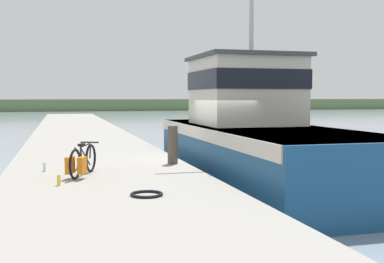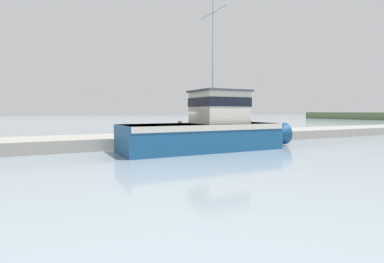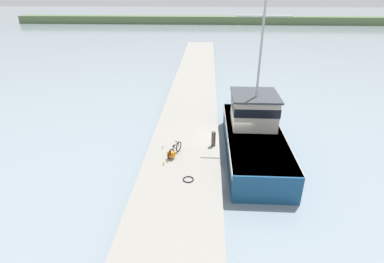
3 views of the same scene
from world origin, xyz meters
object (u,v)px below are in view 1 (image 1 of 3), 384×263
(mooring_post, at_px, (173,145))
(water_bottle_on_curb, at_px, (44,167))
(water_bottle_by_bike, at_px, (59,180))
(bicycle_touring, at_px, (81,162))
(fishing_boat_main, at_px, (254,136))

(mooring_post, relative_size, water_bottle_on_curb, 4.68)
(water_bottle_by_bike, bearing_deg, bicycle_touring, 64.26)
(fishing_boat_main, distance_m, water_bottle_on_curb, 6.25)
(fishing_boat_main, bearing_deg, water_bottle_by_bike, -149.26)
(water_bottle_on_curb, bearing_deg, mooring_post, 8.40)
(bicycle_touring, height_order, mooring_post, mooring_post)
(water_bottle_on_curb, xyz_separation_m, water_bottle_by_bike, (0.35, -2.04, 0.00))
(mooring_post, height_order, water_bottle_by_bike, mooring_post)
(fishing_boat_main, bearing_deg, mooring_post, -162.34)
(mooring_post, bearing_deg, bicycle_touring, -148.79)
(mooring_post, height_order, water_bottle_on_curb, mooring_post)
(bicycle_touring, height_order, water_bottle_on_curb, bicycle_touring)
(bicycle_touring, bearing_deg, water_bottle_by_bike, -93.61)
(bicycle_touring, xyz_separation_m, water_bottle_on_curb, (-0.84, 1.02, -0.23))
(mooring_post, xyz_separation_m, water_bottle_by_bike, (-2.99, -2.54, -0.41))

